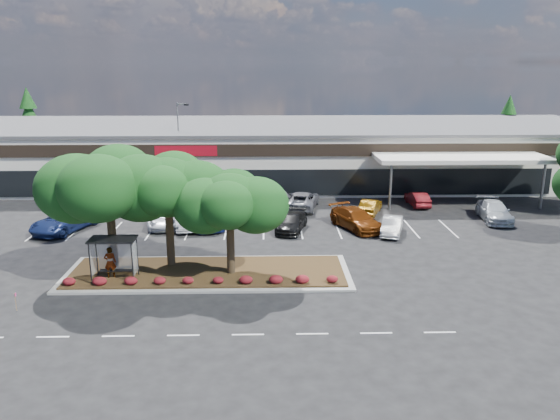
{
  "coord_description": "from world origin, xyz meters",
  "views": [
    {
      "loc": [
        1.79,
        -28.5,
        13.07
      ],
      "look_at": [
        2.73,
        9.98,
        2.6
      ],
      "focal_mm": 35.0,
      "sensor_mm": 36.0,
      "label": 1
    }
  ],
  "objects_px": {
    "survey_stake": "(16,299)",
    "car_0": "(65,221)",
    "car_1": "(164,218)",
    "light_pole": "(180,152)"
  },
  "relations": [
    {
      "from": "survey_stake",
      "to": "car_0",
      "type": "distance_m",
      "value": 14.89
    },
    {
      "from": "light_pole",
      "to": "car_0",
      "type": "xyz_separation_m",
      "value": [
        -7.2,
        -14.31,
        -3.17
      ]
    },
    {
      "from": "light_pole",
      "to": "survey_stake",
      "type": "height_order",
      "value": "light_pole"
    },
    {
      "from": "car_0",
      "to": "car_1",
      "type": "distance_m",
      "value": 7.76
    },
    {
      "from": "light_pole",
      "to": "car_1",
      "type": "distance_m",
      "value": 13.63
    },
    {
      "from": "car_1",
      "to": "light_pole",
      "type": "bearing_deg",
      "value": 85.23
    },
    {
      "from": "car_0",
      "to": "car_1",
      "type": "relative_size",
      "value": 1.17
    },
    {
      "from": "light_pole",
      "to": "car_1",
      "type": "height_order",
      "value": "light_pole"
    },
    {
      "from": "survey_stake",
      "to": "car_0",
      "type": "bearing_deg",
      "value": 99.88
    },
    {
      "from": "survey_stake",
      "to": "car_1",
      "type": "relative_size",
      "value": 0.2
    }
  ]
}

